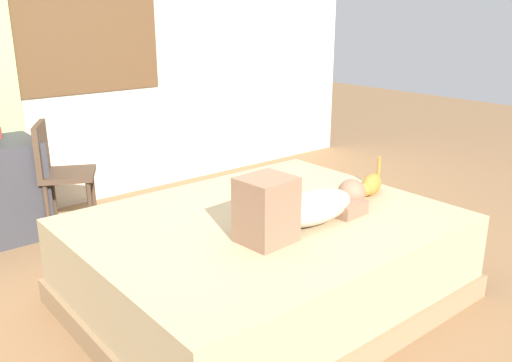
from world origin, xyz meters
The scene contains 6 objects.
ground_plane centered at (0.00, 0.00, 0.00)m, with size 16.00×16.00×0.00m, color olive.
back_wall_with_window centered at (0.00, 2.30, 1.45)m, with size 6.40×0.14×2.90m.
bed centered at (0.15, -0.07, 0.26)m, with size 2.08×1.66×0.52m.
person_lying centered at (0.23, -0.29, 0.63)m, with size 0.94×0.32×0.34m.
cat centered at (0.92, -0.20, 0.59)m, with size 0.34×0.20×0.21m.
chair_by_desk centered at (-0.39, 1.70, 0.51)m, with size 0.51×0.51×0.86m.
Camera 1 is at (-1.70, -2.22, 1.65)m, focal length 37.62 mm.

